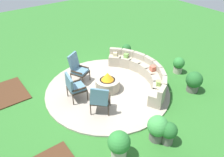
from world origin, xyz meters
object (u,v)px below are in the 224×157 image
potted_plant_4 (119,144)px  potted_plant_5 (158,128)px  fire_pit (108,83)px  potted_plant_3 (169,132)px  lounge_chair_front_left (78,68)px  potted_plant_1 (126,50)px  curved_stone_bench (143,73)px  potted_plant_0 (179,65)px  lounge_chair_front_right (74,86)px  potted_plant_2 (194,81)px  lounge_chair_back_left (100,99)px

potted_plant_4 → potted_plant_5: size_ratio=1.06×
fire_pit → potted_plant_3: (2.97, -0.09, 0.07)m
fire_pit → lounge_chair_front_left: size_ratio=0.76×
fire_pit → lounge_chair_front_left: lounge_chair_front_left is taller
lounge_chair_front_left → potted_plant_1: size_ratio=1.77×
fire_pit → curved_stone_bench: (0.26, 1.51, 0.01)m
fire_pit → potted_plant_3: size_ratio=1.24×
fire_pit → potted_plant_0: (0.70, 3.06, 0.04)m
potted_plant_1 → potted_plant_3: potted_plant_3 is taller
lounge_chair_front_right → potted_plant_0: 4.39m
potted_plant_2 → potted_plant_4: bearing=-80.4°
lounge_chair_front_right → lounge_chair_back_left: (1.06, 0.33, -0.00)m
lounge_chair_front_right → lounge_chair_front_left: bearing=150.8°
lounge_chair_back_left → potted_plant_4: (1.68, -0.56, -0.11)m
potted_plant_1 → potted_plant_2: 3.46m
curved_stone_bench → lounge_chair_front_left: bearing=-123.4°
lounge_chair_back_left → potted_plant_2: 3.54m
lounge_chair_front_right → potted_plant_2: 4.26m
potted_plant_2 → potted_plant_0: bearing=153.7°
potted_plant_4 → potted_plant_3: bearing=72.6°
lounge_chair_front_left → potted_plant_5: size_ratio=1.43×
curved_stone_bench → potted_plant_4: bearing=-52.5°
potted_plant_1 → potted_plant_2: potted_plant_2 is taller
potted_plant_1 → potted_plant_5: size_ratio=0.81×
lounge_chair_front_left → potted_plant_4: size_ratio=1.34×
lounge_chair_front_left → potted_plant_5: 3.83m
lounge_chair_front_left → lounge_chair_front_right: bearing=27.7°
potted_plant_0 → potted_plant_2: potted_plant_2 is taller
lounge_chair_back_left → potted_plant_3: (2.11, 0.82, -0.19)m
potted_plant_3 → potted_plant_1: bearing=153.3°
lounge_chair_front_right → potted_plant_5: (2.90, 1.00, -0.16)m
potted_plant_5 → potted_plant_2: bearing=106.8°
fire_pit → potted_plant_1: (-1.58, 2.20, 0.03)m
curved_stone_bench → potted_plant_5: 2.99m
lounge_chair_front_right → lounge_chair_back_left: lounge_chair_front_right is taller
potted_plant_0 → potted_plant_1: size_ratio=1.05×
curved_stone_bench → potted_plant_4: potted_plant_4 is taller
lounge_chair_back_left → potted_plant_4: size_ratio=1.18×
potted_plant_2 → fire_pit: bearing=-126.9°
lounge_chair_front_right → potted_plant_1: size_ratio=1.62×
potted_plant_0 → potted_plant_5: 3.85m
lounge_chair_front_left → potted_plant_3: size_ratio=1.62×
lounge_chair_front_left → curved_stone_bench: bearing=119.9°
curved_stone_bench → potted_plant_3: (2.71, -1.59, 0.06)m
curved_stone_bench → potted_plant_3: bearing=-30.5°
curved_stone_bench → potted_plant_0: 1.62m
curved_stone_bench → lounge_chair_back_left: bearing=-76.1°
lounge_chair_back_left → potted_plant_0: size_ratio=1.48×
lounge_chair_front_left → potted_plant_0: (1.82, 3.64, -0.26)m
curved_stone_bench → potted_plant_5: (2.43, -1.74, 0.09)m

